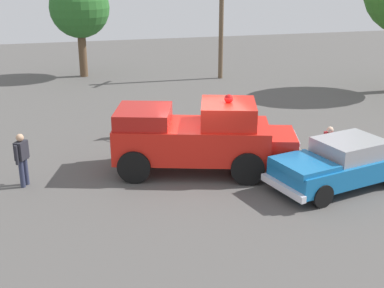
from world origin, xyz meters
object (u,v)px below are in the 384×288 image
(spectator_seated, at_px, (327,144))
(oak_tree_distant, at_px, (80,8))
(traffic_cone, at_px, (204,130))
(classic_hot_rod, at_px, (340,163))
(lawn_chair_by_car, at_px, (126,123))
(utility_pole, at_px, (221,11))
(lawn_chair_near_truck, at_px, (330,146))
(vintage_fire_truck, at_px, (199,136))
(spectator_standing, at_px, (22,156))

(spectator_seated, xyz_separation_m, oak_tree_distant, (-7.18, 16.20, 3.21))
(spectator_seated, relative_size, traffic_cone, 2.03)
(classic_hot_rod, xyz_separation_m, lawn_chair_by_car, (-5.68, 6.16, -0.16))
(utility_pole, bearing_deg, lawn_chair_by_car, -125.46)
(lawn_chair_near_truck, height_order, spectator_seated, spectator_seated)
(utility_pole, xyz_separation_m, traffic_cone, (-3.80, -10.10, -3.51))
(classic_hot_rod, xyz_separation_m, lawn_chair_near_truck, (0.68, 1.88, -0.16))
(utility_pole, bearing_deg, classic_hot_rod, -93.79)
(utility_pole, height_order, traffic_cone, utility_pole)
(lawn_chair_by_car, bearing_deg, classic_hot_rod, -47.30)
(lawn_chair_near_truck, bearing_deg, vintage_fire_truck, 175.35)
(lawn_chair_by_car, height_order, oak_tree_distant, oak_tree_distant)
(spectator_standing, xyz_separation_m, traffic_cone, (6.54, 3.08, -0.66))
(spectator_standing, height_order, traffic_cone, spectator_standing)
(lawn_chair_near_truck, height_order, utility_pole, utility_pole)
(spectator_standing, xyz_separation_m, oak_tree_distant, (2.68, 15.64, 2.95))
(oak_tree_distant, distance_m, utility_pole, 8.05)
(lawn_chair_by_car, xyz_separation_m, spectator_standing, (-3.63, -3.76, 0.37))
(spectator_standing, height_order, utility_pole, utility_pole)
(spectator_seated, relative_size, oak_tree_distant, 0.23)
(spectator_seated, distance_m, traffic_cone, 4.94)
(vintage_fire_truck, bearing_deg, oak_tree_distant, 100.11)
(lawn_chair_by_car, bearing_deg, spectator_standing, -134.00)
(lawn_chair_near_truck, bearing_deg, utility_pole, 88.53)
(lawn_chair_by_car, relative_size, utility_pole, 0.14)
(spectator_standing, relative_size, oak_tree_distant, 0.30)
(classic_hot_rod, relative_size, utility_pole, 0.64)
(classic_hot_rod, height_order, spectator_standing, spectator_standing)
(vintage_fire_truck, distance_m, lawn_chair_near_truck, 4.55)
(traffic_cone, bearing_deg, utility_pole, 69.39)
(vintage_fire_truck, distance_m, spectator_standing, 5.50)
(utility_pole, bearing_deg, spectator_standing, -128.12)
(lawn_chair_near_truck, height_order, spectator_standing, spectator_standing)
(lawn_chair_by_car, height_order, spectator_seated, spectator_seated)
(utility_pole, distance_m, traffic_cone, 11.35)
(lawn_chair_by_car, distance_m, spectator_seated, 7.58)
(lawn_chair_near_truck, bearing_deg, oak_tree_distant, 114.33)
(lawn_chair_by_car, height_order, spectator_standing, spectator_standing)
(vintage_fire_truck, distance_m, spectator_seated, 4.41)
(classic_hot_rod, bearing_deg, lawn_chair_by_car, 132.70)
(vintage_fire_truck, xyz_separation_m, spectator_standing, (-5.50, 0.16, -0.23))
(lawn_chair_by_car, bearing_deg, traffic_cone, -13.07)
(classic_hot_rod, height_order, spectator_seated, classic_hot_rod)
(spectator_seated, xyz_separation_m, spectator_standing, (-9.86, 0.56, 0.27))
(traffic_cone, bearing_deg, lawn_chair_by_car, 166.93)
(classic_hot_rod, distance_m, oak_tree_distant, 19.48)
(lawn_chair_by_car, bearing_deg, utility_pole, 54.54)
(lawn_chair_near_truck, distance_m, spectator_standing, 10.01)
(lawn_chair_by_car, relative_size, traffic_cone, 1.61)
(classic_hot_rod, bearing_deg, lawn_chair_near_truck, 70.16)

